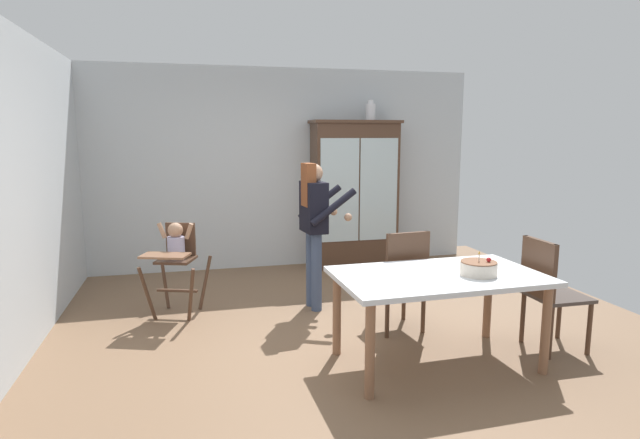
{
  "coord_description": "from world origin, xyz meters",
  "views": [
    {
      "loc": [
        -1.29,
        -4.42,
        1.82
      ],
      "look_at": [
        0.01,
        0.7,
        0.95
      ],
      "focal_mm": 29.16,
      "sensor_mm": 36.0,
      "label": 1
    }
  ],
  "objects_px": {
    "china_cabinet": "(354,194)",
    "high_chair_with_toddler": "(176,252)",
    "dining_table": "(438,285)",
    "dining_chair_right_end": "(547,286)",
    "birthday_cake": "(479,268)",
    "adult_person": "(314,218)",
    "dining_chair_far_side": "(402,274)",
    "ceramic_vase": "(371,111)"
  },
  "relations": [
    {
      "from": "dining_chair_far_side",
      "to": "ceramic_vase",
      "type": "bearing_deg",
      "value": -108.05
    },
    {
      "from": "adult_person",
      "to": "ceramic_vase",
      "type": "bearing_deg",
      "value": -41.46
    },
    {
      "from": "dining_table",
      "to": "birthday_cake",
      "type": "height_order",
      "value": "birthday_cake"
    },
    {
      "from": "china_cabinet",
      "to": "ceramic_vase",
      "type": "height_order",
      "value": "ceramic_vase"
    },
    {
      "from": "dining_chair_right_end",
      "to": "adult_person",
      "type": "bearing_deg",
      "value": 47.84
    },
    {
      "from": "china_cabinet",
      "to": "ceramic_vase",
      "type": "distance_m",
      "value": 1.14
    },
    {
      "from": "dining_table",
      "to": "birthday_cake",
      "type": "bearing_deg",
      "value": -20.06
    },
    {
      "from": "china_cabinet",
      "to": "adult_person",
      "type": "xyz_separation_m",
      "value": [
        -0.97,
        -1.65,
        -0.04
      ]
    },
    {
      "from": "high_chair_with_toddler",
      "to": "dining_chair_far_side",
      "type": "height_order",
      "value": "dining_chair_far_side"
    },
    {
      "from": "dining_table",
      "to": "dining_chair_far_side",
      "type": "height_order",
      "value": "dining_chair_far_side"
    },
    {
      "from": "ceramic_vase",
      "to": "dining_chair_far_side",
      "type": "height_order",
      "value": "ceramic_vase"
    },
    {
      "from": "high_chair_with_toddler",
      "to": "ceramic_vase",
      "type": "bearing_deg",
      "value": 49.91
    },
    {
      "from": "birthday_cake",
      "to": "dining_chair_far_side",
      "type": "xyz_separation_m",
      "value": [
        -0.29,
        0.8,
        -0.24
      ]
    },
    {
      "from": "ceramic_vase",
      "to": "dining_table",
      "type": "bearing_deg",
      "value": -99.97
    },
    {
      "from": "ceramic_vase",
      "to": "adult_person",
      "type": "distance_m",
      "value": 2.34
    },
    {
      "from": "adult_person",
      "to": "dining_table",
      "type": "xyz_separation_m",
      "value": [
        0.62,
        -1.56,
        -0.32
      ]
    },
    {
      "from": "china_cabinet",
      "to": "dining_chair_right_end",
      "type": "bearing_deg",
      "value": -78.0
    },
    {
      "from": "dining_table",
      "to": "dining_chair_right_end",
      "type": "relative_size",
      "value": 1.69
    },
    {
      "from": "china_cabinet",
      "to": "high_chair_with_toddler",
      "type": "relative_size",
      "value": 2.11
    },
    {
      "from": "china_cabinet",
      "to": "dining_table",
      "type": "bearing_deg",
      "value": -96.16
    },
    {
      "from": "ceramic_vase",
      "to": "adult_person",
      "type": "relative_size",
      "value": 0.18
    },
    {
      "from": "ceramic_vase",
      "to": "dining_table",
      "type": "distance_m",
      "value": 3.57
    },
    {
      "from": "high_chair_with_toddler",
      "to": "dining_chair_far_side",
      "type": "xyz_separation_m",
      "value": [
        2.01,
        -1.01,
        -0.1
      ]
    },
    {
      "from": "dining_chair_far_side",
      "to": "dining_table",
      "type": "bearing_deg",
      "value": 85.32
    },
    {
      "from": "china_cabinet",
      "to": "high_chair_with_toddler",
      "type": "xyz_separation_m",
      "value": [
        -2.37,
        -1.5,
        -0.36
      ]
    },
    {
      "from": "dining_chair_far_side",
      "to": "dining_chair_right_end",
      "type": "bearing_deg",
      "value": 141.72
    },
    {
      "from": "birthday_cake",
      "to": "dining_chair_right_end",
      "type": "xyz_separation_m",
      "value": [
        0.74,
        0.13,
        -0.24
      ]
    },
    {
      "from": "ceramic_vase",
      "to": "dining_chair_right_end",
      "type": "height_order",
      "value": "ceramic_vase"
    },
    {
      "from": "china_cabinet",
      "to": "high_chair_with_toddler",
      "type": "height_order",
      "value": "china_cabinet"
    },
    {
      "from": "dining_table",
      "to": "dining_chair_far_side",
      "type": "bearing_deg",
      "value": 90.58
    },
    {
      "from": "adult_person",
      "to": "birthday_cake",
      "type": "bearing_deg",
      "value": -157.06
    },
    {
      "from": "birthday_cake",
      "to": "dining_chair_far_side",
      "type": "relative_size",
      "value": 0.29
    },
    {
      "from": "china_cabinet",
      "to": "high_chair_with_toddler",
      "type": "bearing_deg",
      "value": -147.6
    },
    {
      "from": "dining_chair_right_end",
      "to": "china_cabinet",
      "type": "bearing_deg",
      "value": 12.8
    },
    {
      "from": "adult_person",
      "to": "dining_chair_far_side",
      "type": "xyz_separation_m",
      "value": [
        0.62,
        -0.86,
        -0.41
      ]
    },
    {
      "from": "dining_table",
      "to": "dining_chair_far_side",
      "type": "xyz_separation_m",
      "value": [
        -0.01,
        0.69,
        -0.1
      ]
    },
    {
      "from": "ceramic_vase",
      "to": "dining_chair_far_side",
      "type": "xyz_separation_m",
      "value": [
        -0.57,
        -2.51,
        -1.57
      ]
    },
    {
      "from": "china_cabinet",
      "to": "dining_chair_far_side",
      "type": "height_order",
      "value": "china_cabinet"
    },
    {
      "from": "birthday_cake",
      "to": "adult_person",
      "type": "bearing_deg",
      "value": 118.67
    },
    {
      "from": "dining_table",
      "to": "dining_chair_right_end",
      "type": "bearing_deg",
      "value": 1.37
    },
    {
      "from": "china_cabinet",
      "to": "adult_person",
      "type": "distance_m",
      "value": 1.91
    },
    {
      "from": "dining_chair_far_side",
      "to": "birthday_cake",
      "type": "bearing_deg",
      "value": 104.82
    }
  ]
}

